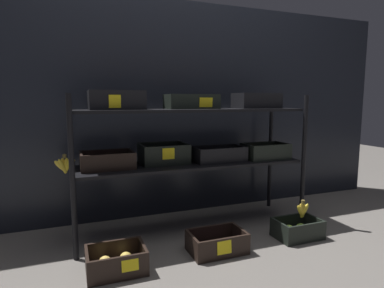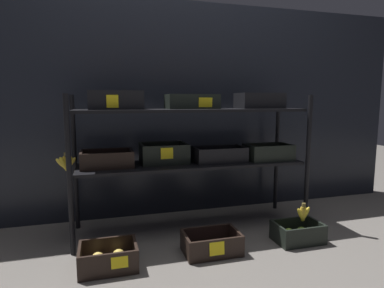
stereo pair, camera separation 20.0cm
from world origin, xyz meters
TOP-DOWN VIEW (x-y plane):
  - ground_plane at (0.00, 0.00)m, footprint 10.00×10.00m
  - storefront_wall at (0.00, 0.41)m, footprint 4.02×0.12m
  - display_rack at (-0.02, 0.00)m, footprint 1.75×0.46m
  - crate_ground_apple_gold at (-0.61, -0.44)m, footprint 0.32×0.24m
  - crate_ground_plum at (0.01, -0.42)m, footprint 0.34×0.23m
  - crate_ground_apple_green at (0.61, -0.42)m, footprint 0.31×0.21m
  - banana_bunch_loose at (0.65, -0.42)m, footprint 0.12×0.04m

SIDE VIEW (x-z plane):
  - ground_plane at x=0.00m, z-range 0.00..0.00m
  - crate_ground_plum at x=0.01m, z-range -0.02..0.11m
  - crate_ground_apple_green at x=0.61m, z-range -0.01..0.11m
  - crate_ground_apple_gold at x=-0.61m, z-range -0.02..0.12m
  - banana_bunch_loose at x=0.65m, z-range 0.12..0.25m
  - display_rack at x=-0.02m, z-range 0.18..1.17m
  - storefront_wall at x=0.00m, z-range 0.00..1.71m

